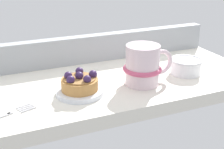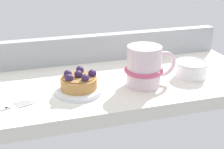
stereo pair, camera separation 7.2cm
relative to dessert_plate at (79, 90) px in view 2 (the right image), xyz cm
name	(u,v)px [view 2 (the right image)]	position (x,y,z in cm)	size (l,w,h in cm)	color
ground_plane	(88,88)	(3.12, 5.07, -2.13)	(89.34, 33.01, 3.23)	silver
window_rail_back	(75,50)	(3.12, 19.99, 3.36)	(87.55, 3.17, 7.75)	#9EA3A8
dessert_plate	(79,90)	(0.00, 0.00, 0.00)	(10.81, 10.81, 1.10)	silver
raspberry_tart	(79,81)	(0.00, 0.00, 2.31)	(8.29, 8.29, 4.31)	#B77F42
coffee_mug	(145,67)	(15.89, -0.45, 4.25)	(12.96, 9.36, 9.79)	silver
sugar_bowl	(191,69)	(29.49, 1.10, 1.61)	(8.38, 8.38, 3.99)	white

